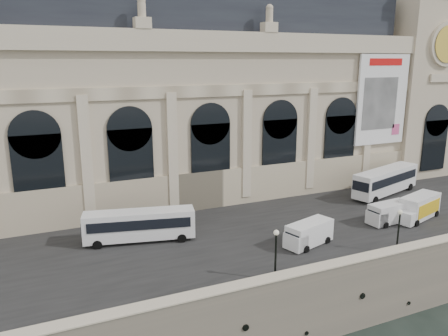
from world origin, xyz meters
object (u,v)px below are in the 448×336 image
(bus_left, at_px, (139,225))
(bus_right, at_px, (386,180))
(lamp_left, at_px, (276,256))
(box_truck, at_px, (418,208))
(lamp_right, at_px, (398,232))
(van_c, at_px, (388,213))
(van_b, at_px, (307,234))

(bus_left, xyz_separation_m, bus_right, (35.72, 2.18, 0.22))
(bus_left, relative_size, lamp_left, 2.51)
(lamp_left, bearing_deg, box_truck, 14.61)
(lamp_left, bearing_deg, bus_left, 123.85)
(lamp_left, bearing_deg, lamp_right, -0.27)
(van_c, bearing_deg, van_b, -172.98)
(bus_right, bearing_deg, van_c, -132.50)
(lamp_right, bearing_deg, van_b, 145.22)
(bus_right, bearing_deg, bus_left, -176.50)
(van_b, relative_size, lamp_right, 1.33)
(bus_left, distance_m, lamp_left, 15.70)
(van_c, relative_size, box_truck, 0.75)
(bus_left, xyz_separation_m, van_b, (15.43, -8.09, -0.62))
(van_b, xyz_separation_m, lamp_left, (-6.69, -4.94, 1.05))
(bus_left, xyz_separation_m, lamp_right, (22.65, -13.10, 0.35))
(van_c, bearing_deg, lamp_left, -161.18)
(lamp_left, relative_size, lamp_right, 1.04)
(van_b, bearing_deg, bus_right, 26.87)
(box_truck, distance_m, lamp_left, 24.09)
(bus_right, relative_size, lamp_right, 2.89)
(bus_right, xyz_separation_m, lamp_left, (-26.97, -15.22, 0.20))
(bus_right, distance_m, lamp_right, 20.11)
(box_truck, height_order, lamp_left, lamp_left)
(bus_left, xyz_separation_m, van_c, (27.68, -6.59, -0.64))
(box_truck, xyz_separation_m, lamp_left, (-23.30, -6.07, 0.85))
(van_b, height_order, box_truck, box_truck)
(van_b, distance_m, lamp_left, 8.38)
(lamp_left, height_order, lamp_right, lamp_left)
(bus_right, height_order, van_c, bus_right)
(van_b, height_order, lamp_right, lamp_right)
(bus_left, height_order, lamp_left, lamp_left)
(van_b, xyz_separation_m, lamp_right, (7.21, -5.01, 0.96))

